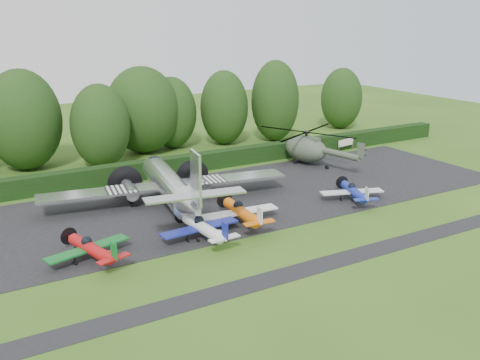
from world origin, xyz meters
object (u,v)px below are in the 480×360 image
light_plane_white (203,227)px  sign_board (346,143)px  light_plane_orange (241,212)px  light_plane_red (91,248)px  transport_plane (171,186)px  helicopter (306,147)px  light_plane_blue (353,192)px

light_plane_white → sign_board: size_ratio=2.43×
light_plane_orange → light_plane_red: bearing=179.1°
transport_plane → light_plane_white: (-0.86, -8.45, -1.05)m
transport_plane → sign_board: 30.05m
helicopter → sign_board: size_ratio=5.04×
light_plane_red → helicopter: (29.87, 14.03, 1.14)m
transport_plane → light_plane_blue: (15.95, -7.26, -1.13)m
light_plane_red → transport_plane: bearing=54.5°
light_plane_red → sign_board: 41.83m
light_plane_orange → light_plane_blue: 12.45m
light_plane_blue → helicopter: size_ratio=0.44×
transport_plane → light_plane_orange: 7.93m
light_plane_white → helicopter: bearing=39.2°
light_plane_orange → helicopter: 21.30m
light_plane_white → light_plane_blue: light_plane_white is taller
light_plane_red → helicopter: bearing=40.4°
light_plane_orange → light_plane_blue: bearing=-5.6°
light_plane_white → sign_board: bearing=34.7°
light_plane_red → light_plane_orange: bearing=19.0°
transport_plane → sign_board: transport_plane is taller
transport_plane → light_plane_red: (-9.66, -7.90, -1.09)m
light_plane_red → light_plane_white: bearing=11.7°
transport_plane → light_plane_orange: bearing=-72.3°
transport_plane → sign_board: size_ratio=8.15×
light_plane_orange → sign_board: bearing=27.4°
light_plane_red → light_plane_white: (8.80, -0.55, 0.04)m
transport_plane → light_plane_red: bearing=-149.5°
light_plane_orange → helicopter: helicopter is taller
light_plane_blue → sign_board: bearing=31.9°
light_plane_orange → sign_board: 29.75m
light_plane_red → light_plane_orange: 13.19m
transport_plane → light_plane_white: transport_plane is taller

